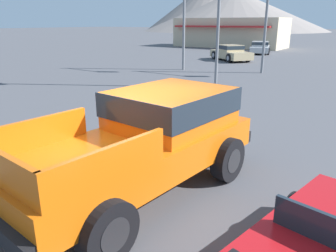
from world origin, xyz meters
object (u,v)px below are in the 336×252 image
parked_car_tan (231,53)px  parked_car_silver (260,47)px  traffic_light_crosswalk (294,0)px  orange_pickup_truck (150,135)px  traffic_light_main (201,1)px

parked_car_tan → parked_car_silver: 7.55m
parked_car_tan → traffic_light_crosswalk: bearing=85.2°
parked_car_silver → traffic_light_crosswalk: 14.71m
parked_car_tan → traffic_light_crosswalk: traffic_light_crosswalk is taller
parked_car_tan → traffic_light_crosswalk: size_ratio=0.72×
parked_car_silver → orange_pickup_truck: bearing=-91.2°
orange_pickup_truck → parked_car_silver: bearing=111.0°
traffic_light_main → traffic_light_crosswalk: traffic_light_main is taller
traffic_light_main → parked_car_tan: bearing=97.5°
traffic_light_crosswalk → orange_pickup_truck: bearing=-83.9°
orange_pickup_truck → parked_car_silver: orange_pickup_truck is taller
orange_pickup_truck → parked_car_tan: (-7.62, 20.87, -0.40)m
traffic_light_main → traffic_light_crosswalk: size_ratio=1.03×
parked_car_tan → parked_car_silver: size_ratio=0.89×
traffic_light_crosswalk → parked_car_tan: bearing=138.1°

